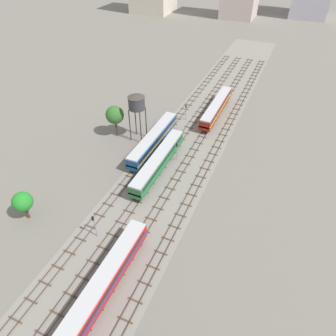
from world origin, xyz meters
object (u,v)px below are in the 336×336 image
signal_post_nearest (94,224)px  signal_post_mid (186,110)px  passenger_coach_far_left_mid (153,139)px  passenger_coach_centre_left_midfar (216,107)px  signal_post_near (177,149)px  passenger_coach_centre_left_nearest (104,282)px  water_tower (137,103)px  passenger_coach_left_near (158,161)px

signal_post_nearest → signal_post_mid: signal_post_nearest is taller
passenger_coach_far_left_mid → passenger_coach_centre_left_midfar: bearing=66.3°
signal_post_nearest → signal_post_near: signal_post_nearest is taller
passenger_coach_far_left_mid → signal_post_near: (7.01, -2.35, 0.47)m
signal_post_nearest → passenger_coach_centre_left_nearest: bearing=-49.5°
signal_post_near → water_tower: bearing=159.1°
passenger_coach_left_near → signal_post_near: signal_post_near is taller
passenger_coach_far_left_mid → water_tower: 9.29m
signal_post_nearest → passenger_coach_centre_left_midfar: bearing=81.9°
passenger_coach_centre_left_midfar → signal_post_nearest: bearing=-98.1°
passenger_coach_centre_left_midfar → passenger_coach_left_near: bearing=-99.3°
signal_post_near → signal_post_nearest: bearing=-100.3°
signal_post_mid → passenger_coach_left_near: bearing=-84.2°
passenger_coach_centre_left_midfar → signal_post_nearest: size_ratio=4.18×
passenger_coach_left_near → water_tower: size_ratio=1.85×
passenger_coach_far_left_mid → signal_post_nearest: 28.21m
passenger_coach_centre_left_midfar → water_tower: size_ratio=1.85×
passenger_coach_centre_left_midfar → water_tower: bearing=-127.5°
passenger_coach_centre_left_nearest → passenger_coach_left_near: size_ratio=1.00×
passenger_coach_far_left_mid → signal_post_nearest: size_ratio=4.18×
passenger_coach_centre_left_midfar → passenger_coach_centre_left_nearest: bearing=-90.0°
passenger_coach_centre_left_nearest → passenger_coach_left_near: same height
water_tower → signal_post_near: size_ratio=2.47×
passenger_coach_centre_left_nearest → passenger_coach_far_left_mid: 37.49m
passenger_coach_left_near → passenger_coach_centre_left_midfar: size_ratio=1.00×
signal_post_nearest → signal_post_mid: size_ratio=1.15×
signal_post_nearest → passenger_coach_left_near: bearing=83.6°
passenger_coach_far_left_mid → passenger_coach_centre_left_midfar: size_ratio=1.00×
passenger_coach_left_near → passenger_coach_centre_left_midfar: same height
passenger_coach_left_near → passenger_coach_far_left_mid: bearing=122.5°
signal_post_near → signal_post_mid: bearing=104.4°
passenger_coach_left_near → passenger_coach_centre_left_midfar: bearing=80.7°
signal_post_near → signal_post_mid: size_ratio=1.06×
passenger_coach_centre_left_nearest → passenger_coach_centre_left_midfar: bearing=90.0°
passenger_coach_centre_left_midfar → signal_post_nearest: (-7.01, -49.42, 0.74)m
water_tower → passenger_coach_far_left_mid: bearing=-23.9°
water_tower → signal_post_nearest: (7.56, -30.42, -6.59)m
passenger_coach_left_near → water_tower: 15.64m
passenger_coach_far_left_mid → signal_post_near: bearing=-18.6°
signal_post_near → signal_post_mid: signal_post_near is taller
water_tower → signal_post_near: water_tower is taller
signal_post_mid → signal_post_near: bearing=-75.6°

